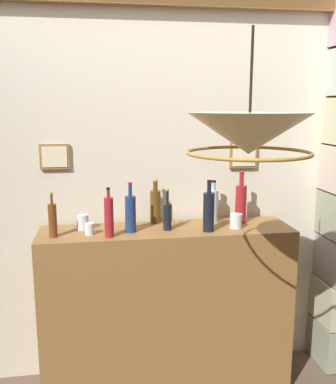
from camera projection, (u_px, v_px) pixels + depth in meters
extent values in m
cube|color=beige|center=(161.00, 188.00, 2.99)|extent=(3.18, 0.08, 2.65)
cube|color=olive|center=(55.00, 157.00, 2.79)|extent=(0.19, 0.03, 0.16)
cube|color=beige|center=(54.00, 157.00, 2.77)|extent=(0.16, 0.01, 0.13)
cube|color=olive|center=(243.00, 153.00, 2.98)|extent=(0.19, 0.03, 0.20)
cube|color=beige|center=(244.00, 154.00, 2.97)|extent=(0.16, 0.01, 0.17)
cube|color=gray|center=(325.00, 339.00, 3.23)|extent=(0.17, 0.39, 0.31)
cube|color=olive|center=(167.00, 309.00, 2.87)|extent=(1.62, 0.40, 1.11)
cylinder|color=#593914|center=(155.00, 207.00, 2.88)|extent=(0.07, 0.07, 0.22)
cylinder|color=#593914|center=(155.00, 186.00, 2.85)|extent=(0.03, 0.03, 0.06)
cylinder|color=#B7932D|center=(155.00, 180.00, 2.84)|extent=(0.03, 0.03, 0.01)
cylinder|color=black|center=(168.00, 217.00, 2.72)|extent=(0.05, 0.05, 0.17)
cylinder|color=black|center=(168.00, 197.00, 2.70)|extent=(0.02, 0.02, 0.08)
cylinder|color=#B7932D|center=(168.00, 190.00, 2.69)|extent=(0.02, 0.02, 0.01)
cylinder|color=navy|center=(131.00, 214.00, 2.67)|extent=(0.07, 0.07, 0.23)
cylinder|color=navy|center=(130.00, 190.00, 2.64)|extent=(0.02, 0.02, 0.07)
cylinder|color=maroon|center=(130.00, 183.00, 2.63)|extent=(0.03, 0.03, 0.01)
cylinder|color=maroon|center=(109.00, 217.00, 2.56)|extent=(0.06, 0.06, 0.24)
cylinder|color=maroon|center=(108.00, 194.00, 2.54)|extent=(0.02, 0.02, 0.05)
cylinder|color=black|center=(108.00, 189.00, 2.53)|extent=(0.02, 0.02, 0.01)
cylinder|color=maroon|center=(241.00, 204.00, 2.89)|extent=(0.07, 0.07, 0.25)
cylinder|color=maroon|center=(242.00, 179.00, 2.85)|extent=(0.03, 0.03, 0.08)
cylinder|color=maroon|center=(242.00, 172.00, 2.84)|extent=(0.03, 0.03, 0.01)
cylinder|color=#AEBBC5|center=(213.00, 206.00, 2.91)|extent=(0.07, 0.07, 0.22)
cylinder|color=#AEBBC5|center=(213.00, 186.00, 2.88)|extent=(0.03, 0.03, 0.05)
cylinder|color=black|center=(213.00, 181.00, 2.88)|extent=(0.04, 0.04, 0.01)
cylinder|color=brown|center=(53.00, 221.00, 2.57)|extent=(0.05, 0.05, 0.20)
cylinder|color=brown|center=(52.00, 199.00, 2.54)|extent=(0.02, 0.02, 0.06)
cylinder|color=#B7932D|center=(51.00, 193.00, 2.53)|extent=(0.02, 0.02, 0.01)
cylinder|color=black|center=(209.00, 212.00, 2.68)|extent=(0.07, 0.07, 0.24)
cylinder|color=black|center=(209.00, 187.00, 2.65)|extent=(0.03, 0.03, 0.07)
cylinder|color=black|center=(209.00, 181.00, 2.65)|extent=(0.03, 0.03, 0.01)
cylinder|color=silver|center=(83.00, 222.00, 2.74)|extent=(0.08, 0.08, 0.10)
cylinder|color=silver|center=(236.00, 221.00, 2.77)|extent=(0.08, 0.08, 0.09)
cylinder|color=silver|center=(90.00, 229.00, 2.63)|extent=(0.06, 0.06, 0.07)
cone|color=beige|center=(249.00, 133.00, 1.89)|extent=(0.55, 0.55, 0.18)
cylinder|color=black|center=(252.00, 70.00, 1.84)|extent=(0.01, 0.01, 0.36)
torus|color=#AD8433|center=(248.00, 153.00, 1.91)|extent=(0.56, 0.56, 0.02)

